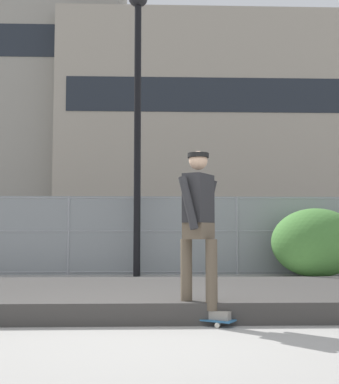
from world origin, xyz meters
The scene contains 8 objects.
ground_plane centered at (0.00, 0.00, 0.00)m, with size 120.00×120.00×0.00m, color gray.
gravel_berm centered at (0.00, 2.06, 0.12)m, with size 13.20×3.15×0.24m, color #3D3A38.
skateboard centered at (0.50, 0.60, 0.06)m, with size 0.79×0.59×0.07m.
skater centered at (0.50, 0.60, 1.12)m, with size 0.67×0.62×1.84m.
chain_fence centered at (0.00, 7.04, 0.93)m, with size 20.14×0.06×1.85m.
street_lamp centered at (-0.37, 6.54, 4.16)m, with size 0.44×0.44×6.67m.
office_block centered at (3.85, 38.01, 8.65)m, with size 21.77×15.93×17.29m.
shrub_left centered at (3.62, 6.15, 0.76)m, with size 1.98×1.62×1.53m.
Camera 1 is at (-0.01, -4.98, 1.01)m, focal length 47.14 mm.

